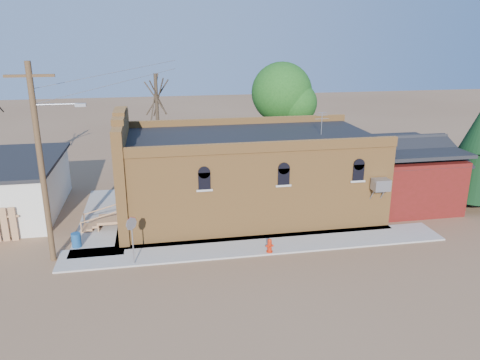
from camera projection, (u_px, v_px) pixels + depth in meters
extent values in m
plane|color=brown|center=(232.00, 257.00, 22.05)|extent=(120.00, 120.00, 0.00)
cube|color=#9E9991|center=(258.00, 245.00, 23.14)|extent=(19.00, 2.20, 0.08)
cube|color=#9E9991|center=(105.00, 218.00, 26.56)|extent=(2.60, 10.00, 0.08)
cube|color=#A96E33|center=(250.00, 176.00, 26.88)|extent=(14.00, 7.00, 4.50)
cube|color=black|center=(250.00, 136.00, 26.19)|extent=(13.80, 6.80, 0.12)
cube|color=#A96E33|center=(124.00, 171.00, 25.46)|extent=(0.50, 7.40, 5.80)
cube|color=#153E93|center=(115.00, 157.00, 23.95)|extent=(0.08, 1.10, 1.56)
cube|color=gray|center=(381.00, 185.00, 24.13)|extent=(0.85, 0.65, 0.60)
cube|color=#4F130D|center=(401.00, 177.00, 28.73)|extent=(5.00, 6.00, 3.20)
cylinder|color=#452D1B|center=(41.00, 167.00, 20.39)|extent=(0.26, 0.26, 9.00)
cube|color=#452D1B|center=(29.00, 76.00, 19.22)|extent=(2.00, 0.12, 0.12)
cylinder|color=gray|center=(56.00, 104.00, 19.74)|extent=(1.80, 0.08, 0.08)
cube|color=gray|center=(81.00, 105.00, 19.93)|extent=(0.45, 0.22, 0.14)
cylinder|color=#443727|center=(158.00, 128.00, 32.59)|extent=(0.24, 0.24, 7.50)
cylinder|color=#443727|center=(281.00, 130.00, 34.81)|extent=(0.28, 0.28, 6.30)
sphere|color=#184A15|center=(282.00, 93.00, 33.97)|extent=(4.40, 4.40, 4.40)
cylinder|color=#443727|center=(473.00, 197.00, 28.32)|extent=(0.30, 0.30, 1.20)
cone|color=black|center=(480.00, 152.00, 27.48)|extent=(3.60, 3.60, 5.50)
cylinder|color=#B8210A|center=(269.00, 251.00, 22.33)|extent=(0.32, 0.32, 0.06)
cylinder|color=#B8210A|center=(270.00, 246.00, 22.25)|extent=(0.22, 0.22, 0.52)
sphere|color=#B8210A|center=(270.00, 241.00, 22.17)|extent=(0.21, 0.21, 0.21)
cylinder|color=#B8210A|center=(270.00, 247.00, 22.12)|extent=(0.10, 0.12, 0.09)
cylinder|color=#B8210A|center=(267.00, 246.00, 22.22)|extent=(0.12, 0.10, 0.09)
cylinder|color=#B8210A|center=(272.00, 246.00, 22.27)|extent=(0.12, 0.10, 0.09)
cylinder|color=gray|center=(133.00, 243.00, 20.93)|extent=(0.07, 0.07, 2.05)
cylinder|color=gray|center=(131.00, 224.00, 20.64)|extent=(0.46, 0.45, 0.61)
cylinder|color=#BE0C0A|center=(131.00, 223.00, 20.67)|extent=(0.46, 0.45, 0.61)
cylinder|color=navy|center=(76.00, 240.00, 22.79)|extent=(0.49, 0.49, 0.71)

